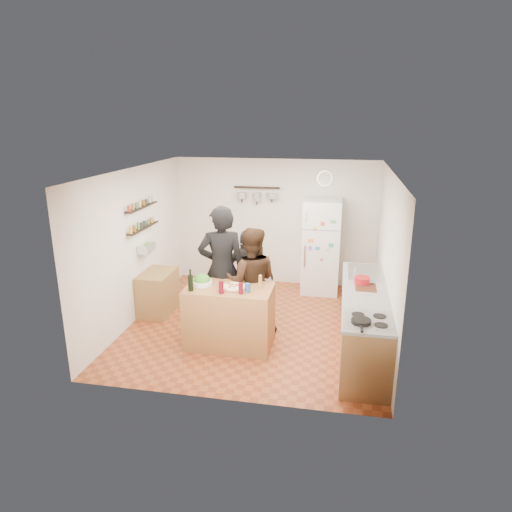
% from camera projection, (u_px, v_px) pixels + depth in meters
% --- Properties ---
extents(room_shell, '(4.20, 4.20, 4.20)m').
position_uv_depth(room_shell, '(259.00, 245.00, 7.48)').
color(room_shell, brown).
rests_on(room_shell, ground).
extents(prep_island, '(1.25, 0.72, 0.91)m').
position_uv_depth(prep_island, '(230.00, 316.00, 6.70)').
color(prep_island, olive).
rests_on(prep_island, floor).
extents(pizza_board, '(0.42, 0.34, 0.02)m').
position_uv_depth(pizza_board, '(234.00, 288.00, 6.53)').
color(pizza_board, brown).
rests_on(pizza_board, prep_island).
extents(pizza, '(0.34, 0.34, 0.02)m').
position_uv_depth(pizza, '(234.00, 287.00, 6.53)').
color(pizza, '#D1C08A').
rests_on(pizza, pizza_board).
extents(salad_bowl, '(0.30, 0.30, 0.06)m').
position_uv_depth(salad_bowl, '(202.00, 283.00, 6.68)').
color(salad_bowl, silver).
rests_on(salad_bowl, prep_island).
extents(wine_bottle, '(0.08, 0.08, 0.23)m').
position_uv_depth(wine_bottle, '(191.00, 283.00, 6.42)').
color(wine_bottle, black).
rests_on(wine_bottle, prep_island).
extents(wine_glass_near, '(0.07, 0.07, 0.17)m').
position_uv_depth(wine_glass_near, '(221.00, 288.00, 6.33)').
color(wine_glass_near, '#520714').
rests_on(wine_glass_near, prep_island).
extents(wine_glass_far, '(0.07, 0.07, 0.16)m').
position_uv_depth(wine_glass_far, '(241.00, 288.00, 6.32)').
color(wine_glass_far, '#590716').
rests_on(wine_glass_far, prep_island).
extents(pepper_mill, '(0.05, 0.05, 0.17)m').
position_uv_depth(pepper_mill, '(260.00, 283.00, 6.51)').
color(pepper_mill, olive).
rests_on(pepper_mill, prep_island).
extents(salt_canister, '(0.08, 0.08, 0.13)m').
position_uv_depth(salt_canister, '(248.00, 288.00, 6.38)').
color(salt_canister, navy).
rests_on(salt_canister, prep_island).
extents(person_left, '(0.84, 0.66, 2.01)m').
position_uv_depth(person_left, '(222.00, 269.00, 7.06)').
color(person_left, black).
rests_on(person_left, floor).
extents(person_center, '(0.91, 0.75, 1.70)m').
position_uv_depth(person_center, '(251.00, 281.00, 6.99)').
color(person_center, black).
rests_on(person_center, floor).
extents(person_back, '(0.92, 0.45, 1.51)m').
position_uv_depth(person_back, '(247.00, 275.00, 7.53)').
color(person_back, '#292724').
rests_on(person_back, floor).
extents(counter_run, '(0.63, 2.63, 0.90)m').
position_uv_depth(counter_run, '(364.00, 322.00, 6.52)').
color(counter_run, '#9E7042').
rests_on(counter_run, floor).
extents(stove_top, '(0.60, 0.62, 0.02)m').
position_uv_depth(stove_top, '(369.00, 321.00, 5.50)').
color(stove_top, white).
rests_on(stove_top, counter_run).
extents(skillet, '(0.24, 0.24, 0.05)m').
position_uv_depth(skillet, '(361.00, 321.00, 5.41)').
color(skillet, black).
rests_on(skillet, stove_top).
extents(sink, '(0.50, 0.80, 0.03)m').
position_uv_depth(sink, '(364.00, 273.00, 7.19)').
color(sink, silver).
rests_on(sink, counter_run).
extents(cutting_board, '(0.30, 0.40, 0.02)m').
position_uv_depth(cutting_board, '(366.00, 288.00, 6.56)').
color(cutting_board, brown).
rests_on(cutting_board, counter_run).
extents(red_bowl, '(0.23, 0.23, 0.09)m').
position_uv_depth(red_bowl, '(362.00, 280.00, 6.70)').
color(red_bowl, '#A21218').
rests_on(red_bowl, counter_run).
extents(fridge, '(0.70, 0.68, 1.80)m').
position_uv_depth(fridge, '(321.00, 246.00, 8.69)').
color(fridge, white).
rests_on(fridge, floor).
extents(wall_clock, '(0.30, 0.03, 0.30)m').
position_uv_depth(wall_clock, '(325.00, 178.00, 8.63)').
color(wall_clock, silver).
rests_on(wall_clock, back_wall).
extents(spice_shelf_lower, '(0.12, 1.00, 0.02)m').
position_uv_depth(spice_shelf_lower, '(143.00, 228.00, 7.58)').
color(spice_shelf_lower, black).
rests_on(spice_shelf_lower, left_wall).
extents(spice_shelf_upper, '(0.12, 1.00, 0.02)m').
position_uv_depth(spice_shelf_upper, '(142.00, 207.00, 7.47)').
color(spice_shelf_upper, black).
rests_on(spice_shelf_upper, left_wall).
extents(produce_basket, '(0.18, 0.35, 0.14)m').
position_uv_depth(produce_basket, '(146.00, 248.00, 7.67)').
color(produce_basket, silver).
rests_on(produce_basket, left_wall).
extents(side_table, '(0.50, 0.80, 0.73)m').
position_uv_depth(side_table, '(158.00, 292.00, 7.87)').
color(side_table, olive).
rests_on(side_table, floor).
extents(pot_rack, '(0.90, 0.04, 0.04)m').
position_uv_depth(pot_rack, '(257.00, 188.00, 8.85)').
color(pot_rack, black).
rests_on(pot_rack, back_wall).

